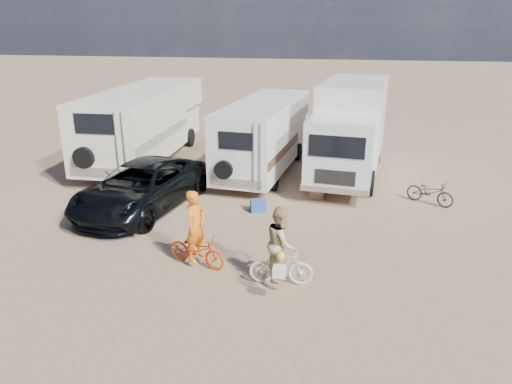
% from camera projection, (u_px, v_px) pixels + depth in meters
% --- Properties ---
extents(ground, '(140.00, 140.00, 0.00)m').
position_uv_depth(ground, '(216.00, 239.00, 13.85)').
color(ground, '#987A5A').
rests_on(ground, ground).
extents(rv_main, '(2.95, 7.43, 2.94)m').
position_uv_depth(rv_main, '(264.00, 137.00, 19.58)').
color(rv_main, white).
rests_on(rv_main, ground).
extents(rv_left, '(2.96, 9.09, 3.17)m').
position_uv_depth(rv_left, '(145.00, 125.00, 21.27)').
color(rv_left, beige).
rests_on(rv_left, ground).
extents(box_truck, '(3.24, 7.81, 3.68)m').
position_uv_depth(box_truck, '(349.00, 131.00, 19.03)').
color(box_truck, silver).
rests_on(box_truck, ground).
extents(dark_suv, '(3.50, 5.98, 1.56)m').
position_uv_depth(dark_suv, '(141.00, 187.00, 15.83)').
color(dark_suv, black).
rests_on(dark_suv, ground).
extents(bike_man, '(1.75, 1.04, 0.87)m').
position_uv_depth(bike_man, '(197.00, 250.00, 12.23)').
color(bike_man, '#C83001').
rests_on(bike_man, ground).
extents(bike_woman, '(1.57, 0.56, 0.92)m').
position_uv_depth(bike_woman, '(281.00, 267.00, 11.34)').
color(bike_woman, beige).
rests_on(bike_woman, ground).
extents(rider_man, '(0.63, 0.78, 1.86)m').
position_uv_depth(rider_man, '(196.00, 232.00, 12.06)').
color(rider_man, orange).
rests_on(rider_man, ground).
extents(rider_woman, '(0.75, 0.93, 1.80)m').
position_uv_depth(rider_woman, '(281.00, 250.00, 11.19)').
color(rider_woman, tan).
rests_on(rider_woman, ground).
extents(bike_parked, '(1.71, 1.33, 0.86)m').
position_uv_depth(bike_parked, '(430.00, 192.00, 16.37)').
color(bike_parked, '#262926').
rests_on(bike_parked, ground).
extents(cooler, '(0.59, 0.51, 0.40)m').
position_uv_depth(cooler, '(258.00, 206.00, 15.80)').
color(cooler, '#2A478C').
rests_on(cooler, ground).
extents(crate, '(0.57, 0.57, 0.35)m').
position_uv_depth(crate, '(316.00, 193.00, 17.02)').
color(crate, '#875E46').
rests_on(crate, ground).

